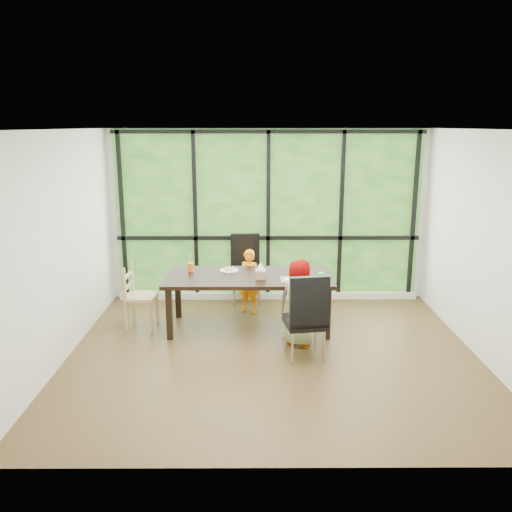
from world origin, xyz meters
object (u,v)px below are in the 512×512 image
at_px(chair_window_leather, 246,270).
at_px(plate_far, 229,270).
at_px(child_older, 301,303).
at_px(tissue_box, 261,274).
at_px(orange_cup, 191,267).
at_px(dining_table, 249,302).
at_px(plate_near, 293,280).
at_px(chair_interior_leather, 305,316).
at_px(chair_end_beech, 141,296).
at_px(green_cup, 321,277).
at_px(child_toddler, 249,281).

height_order(chair_window_leather, plate_far, chair_window_leather).
xyz_separation_m(child_older, tissue_box, (-0.51, 0.43, 0.25)).
height_order(plate_far, orange_cup, orange_cup).
height_order(child_older, plate_far, child_older).
xyz_separation_m(dining_table, plate_near, (0.59, -0.22, 0.38)).
distance_m(chair_interior_leather, plate_far, 1.58).
distance_m(chair_window_leather, plate_far, 0.87).
bearing_deg(chair_end_beech, dining_table, -87.16).
relative_size(chair_end_beech, green_cup, 7.23).
bearing_deg(tissue_box, chair_window_leather, 100.31).
distance_m(plate_near, tissue_box, 0.44).
relative_size(chair_end_beech, tissue_box, 6.51).
height_order(dining_table, plate_near, plate_near).
bearing_deg(child_toddler, chair_interior_leather, -42.95).
height_order(chair_window_leather, child_older, child_older).
xyz_separation_m(orange_cup, green_cup, (1.77, -0.51, -0.00)).
bearing_deg(chair_interior_leather, plate_near, -92.56).
xyz_separation_m(chair_end_beech, child_older, (2.15, -0.59, 0.11)).
relative_size(child_toddler, green_cup, 7.75).
bearing_deg(child_older, plate_near, -53.50).
bearing_deg(child_older, tissue_box, -15.85).
relative_size(orange_cup, green_cup, 1.02).
bearing_deg(chair_end_beech, child_older, -101.92).
relative_size(chair_interior_leather, green_cup, 8.67).
relative_size(chair_window_leather, green_cup, 8.67).
xyz_separation_m(green_cup, tissue_box, (-0.79, 0.16, -0.00)).
relative_size(chair_interior_leather, child_toddler, 1.12).
bearing_deg(orange_cup, chair_window_leather, 48.01).
bearing_deg(child_toddler, orange_cup, -128.79).
height_order(dining_table, chair_end_beech, chair_end_beech).
xyz_separation_m(chair_interior_leather, plate_near, (-0.08, 0.79, 0.22)).
xyz_separation_m(child_older, orange_cup, (-1.48, 0.78, 0.25)).
distance_m(dining_table, chair_interior_leather, 1.22).
height_order(plate_near, orange_cup, orange_cup).
xyz_separation_m(chair_window_leather, chair_end_beech, (-1.43, -1.03, -0.09)).
bearing_deg(plate_near, plate_far, 152.47).
distance_m(chair_window_leather, chair_end_beech, 1.76).
distance_m(chair_end_beech, plate_near, 2.11).
distance_m(plate_far, orange_cup, 0.54).
bearing_deg(chair_window_leather, child_older, -69.66).
distance_m(dining_table, green_cup, 1.09).
height_order(dining_table, tissue_box, tissue_box).
height_order(orange_cup, tissue_box, orange_cup).
bearing_deg(child_older, dining_table, -16.29).
distance_m(dining_table, chair_end_beech, 1.49).
relative_size(chair_window_leather, tissue_box, 7.82).
bearing_deg(plate_far, child_older, -40.55).
bearing_deg(plate_near, chair_interior_leather, -83.84).
relative_size(child_older, tissue_box, 8.08).
bearing_deg(child_older, orange_cup, -3.40).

